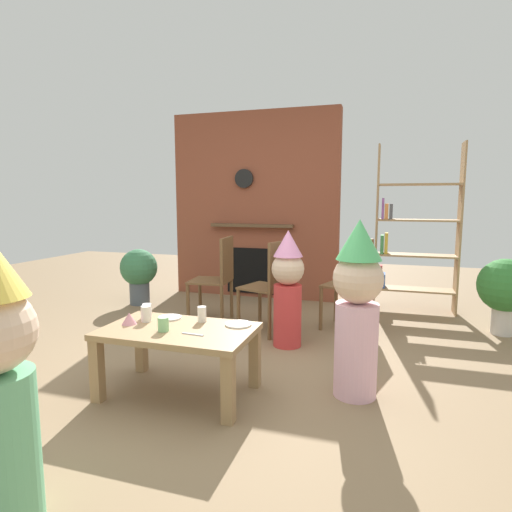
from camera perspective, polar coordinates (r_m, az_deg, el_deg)
name	(u,v)px	position (r m, az deg, el deg)	size (l,w,h in m)	color
ground_plane	(220,377)	(3.20, -4.89, -16.01)	(12.00, 12.00, 0.00)	#846B4C
brick_fireplace_feature	(255,206)	(5.57, -0.17, 6.72)	(2.20, 0.28, 2.40)	brown
bookshelf	(411,234)	(5.13, 20.17, 2.77)	(0.90, 0.28, 1.90)	#9E7A51
coffee_table	(178,340)	(2.86, -10.46, -11.06)	(0.98, 0.60, 0.45)	#9E7A51
paper_cup_near_left	(202,314)	(2.94, -7.33, -7.81)	(0.06, 0.06, 0.11)	silver
paper_cup_near_right	(163,324)	(2.79, -12.43, -8.99)	(0.07, 0.07, 0.09)	#8CD18C
paper_cup_center	(147,311)	(3.12, -14.53, -7.16)	(0.06, 0.06, 0.10)	silver
paper_cup_far_left	(146,314)	(3.02, -14.66, -7.58)	(0.07, 0.07, 0.11)	silver
paper_plate_front	(238,324)	(2.86, -2.39, -9.20)	(0.18, 0.18, 0.01)	white
paper_plate_rear	(170,318)	(3.07, -11.59, -8.15)	(0.16, 0.16, 0.01)	white
birthday_cake_slice	(129,318)	(3.00, -16.77, -8.08)	(0.10, 0.10, 0.08)	pink
table_fork	(193,334)	(2.70, -8.55, -10.41)	(0.15, 0.02, 0.01)	silver
child_in_pink	(357,305)	(2.80, 13.53, -6.40)	(0.32, 0.32, 1.16)	#EAB2C6
child_by_the_chairs	(288,286)	(3.68, 4.31, -4.01)	(0.28, 0.28, 1.02)	#D13838
dining_chair_left	(218,274)	(4.40, -5.10, -2.49)	(0.43, 0.43, 0.90)	brown
dining_chair_middle	(272,281)	(4.02, 2.24, -3.43)	(0.50, 0.50, 0.90)	brown
dining_chair_right	(355,279)	(4.22, 13.24, -3.10)	(0.50, 0.50, 0.90)	brown
potted_plant_tall	(506,288)	(4.65, 30.70, -3.77)	(0.51, 0.51, 0.73)	beige
potted_plant_short	(139,271)	(5.36, -15.56, -1.99)	(0.45, 0.45, 0.68)	#4C5660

